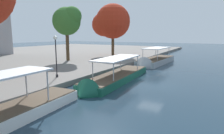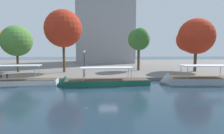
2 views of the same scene
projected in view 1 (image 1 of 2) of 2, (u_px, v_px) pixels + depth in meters
The scene contains 6 objects.
ground_plane at pixel (151, 84), 21.39m from camera, with size 220.00×220.00×0.00m, color #1E3342.
tour_boat_1 at pixel (113, 80), 22.26m from camera, with size 14.28×3.62×3.94m.
tour_boat_2 at pixel (154, 62), 35.66m from camera, with size 13.26×3.91×4.16m.
lamp_post at pixel (56, 51), 21.99m from camera, with size 0.42×0.42×4.66m.
tree_1 at pixel (67, 20), 35.51m from camera, with size 5.07×5.46×9.73m.
tree_3 at pixel (111, 22), 44.84m from camera, with size 7.82×8.46×11.66m.
Camera 1 is at (-20.22, -6.43, 5.35)m, focal length 31.66 mm.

